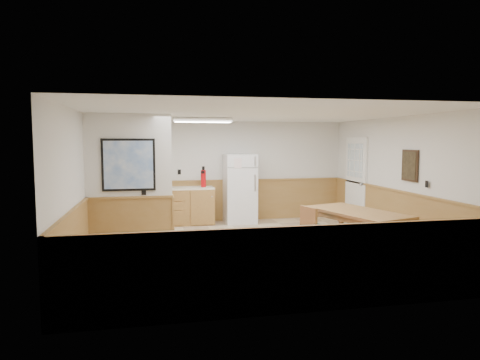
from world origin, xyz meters
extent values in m
plane|color=beige|center=(0.00, 0.00, 0.00)|extent=(6.00, 6.00, 0.00)
cube|color=silver|center=(0.00, 0.00, 2.50)|extent=(6.00, 6.00, 0.02)
cube|color=silver|center=(0.00, 3.00, 1.25)|extent=(6.00, 0.02, 2.50)
cube|color=silver|center=(3.00, 0.00, 1.25)|extent=(0.02, 6.00, 2.50)
cube|color=silver|center=(-3.00, 0.00, 1.25)|extent=(0.02, 6.00, 2.50)
cube|color=#A07740|center=(0.00, 2.98, 0.50)|extent=(6.00, 0.04, 1.00)
cube|color=#A07740|center=(2.98, 0.00, 0.50)|extent=(0.04, 6.00, 1.00)
cube|color=#A07740|center=(-2.98, 0.00, 0.50)|extent=(0.04, 6.00, 1.00)
cube|color=silver|center=(-2.25, 0.20, 1.75)|extent=(1.50, 0.15, 1.50)
cube|color=#A07740|center=(-2.25, 0.20, 0.50)|extent=(1.50, 0.17, 1.00)
cube|color=black|center=(-2.25, 0.10, 1.60)|extent=(0.92, 0.03, 0.92)
cube|color=white|center=(-2.25, 0.09, 1.60)|extent=(0.84, 0.01, 0.84)
cube|color=#A27939|center=(-1.10, 2.68, 0.43)|extent=(1.40, 0.60, 0.86)
cube|color=#A27939|center=(-2.57, 2.68, 0.43)|extent=(0.06, 0.60, 0.86)
cube|color=#A27939|center=(-1.83, 2.68, 0.43)|extent=(0.06, 0.60, 0.86)
cube|color=beige|center=(-1.50, 2.68, 0.88)|extent=(2.20, 0.60, 0.04)
cube|color=beige|center=(-1.50, 2.98, 0.95)|extent=(2.20, 0.02, 0.10)
cube|color=white|center=(2.97, 1.90, 1.02)|extent=(0.05, 1.02, 2.15)
cube|color=white|center=(2.96, 1.90, 1.02)|extent=(0.04, 0.90, 2.05)
cube|color=silver|center=(2.94, 1.90, 1.55)|extent=(0.02, 0.76, 0.80)
cube|color=white|center=(-2.10, 2.98, 1.55)|extent=(0.80, 0.03, 1.00)
cube|color=white|center=(-2.10, 2.96, 1.55)|extent=(0.70, 0.01, 0.90)
cube|color=#302113|center=(2.97, -0.30, 1.55)|extent=(0.03, 0.50, 0.60)
cube|color=black|center=(2.95, -0.30, 1.55)|extent=(0.01, 0.42, 0.52)
cube|color=white|center=(-0.80, 1.30, 2.45)|extent=(1.20, 0.30, 0.08)
cube|color=white|center=(-0.80, 1.30, 2.40)|extent=(1.15, 0.25, 0.01)
cube|color=white|center=(0.25, 2.63, 0.85)|extent=(0.75, 0.71, 1.69)
cube|color=silver|center=(0.55, 2.27, 1.54)|extent=(0.03, 0.02, 0.22)
cube|color=silver|center=(0.55, 2.27, 1.02)|extent=(0.03, 0.02, 0.40)
cube|color=#A97E3D|center=(1.80, -0.52, 0.72)|extent=(1.46, 2.10, 0.05)
cube|color=#A97E3D|center=(1.80, -0.52, 0.65)|extent=(1.34, 1.98, 0.10)
cube|color=#A97E3D|center=(1.66, -1.49, 0.35)|extent=(0.09, 0.09, 0.70)
cube|color=#A97E3D|center=(1.15, 0.22, 0.35)|extent=(0.09, 0.09, 0.70)
cube|color=#A97E3D|center=(2.46, -1.25, 0.35)|extent=(0.09, 0.09, 0.70)
cube|color=#A97E3D|center=(1.94, 0.46, 0.35)|extent=(0.09, 0.09, 0.70)
cube|color=#A97E3D|center=(2.74, -0.51, 0.42)|extent=(0.46, 1.77, 0.05)
cube|color=#A97E3D|center=(2.74, -1.34, 0.20)|extent=(0.37, 0.07, 0.40)
cube|color=#A97E3D|center=(2.74, 0.32, 0.20)|extent=(0.37, 0.07, 0.40)
cube|color=#A97E3D|center=(1.05, -0.45, 0.42)|extent=(0.55, 0.55, 0.06)
cube|color=#0F4E4D|center=(1.05, -0.45, 0.47)|extent=(0.50, 0.50, 0.03)
cube|color=#A97E3D|center=(0.87, -0.50, 0.65)|extent=(0.18, 0.43, 0.40)
cube|color=#0F4E4D|center=(0.69, -0.56, 0.65)|extent=(0.14, 0.36, 0.34)
cube|color=#A97E3D|center=(0.93, -0.68, 0.20)|extent=(0.05, 0.05, 0.39)
cube|color=#A97E3D|center=(0.81, -0.33, 0.20)|extent=(0.05, 0.05, 0.39)
cube|color=#A97E3D|center=(1.28, -0.57, 0.20)|extent=(0.05, 0.05, 0.39)
cube|color=#A97E3D|center=(1.17, -0.21, 0.20)|extent=(0.05, 0.05, 0.39)
cylinder|color=#BB090F|center=(-0.64, 2.66, 1.11)|extent=(0.15, 0.15, 0.41)
cylinder|color=black|center=(-0.64, 2.66, 1.36)|extent=(0.07, 0.07, 0.09)
cylinder|color=#1A9240|center=(-2.30, 2.65, 1.02)|extent=(0.08, 0.08, 0.24)
camera|label=1|loc=(-1.82, -7.62, 2.03)|focal=32.00mm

